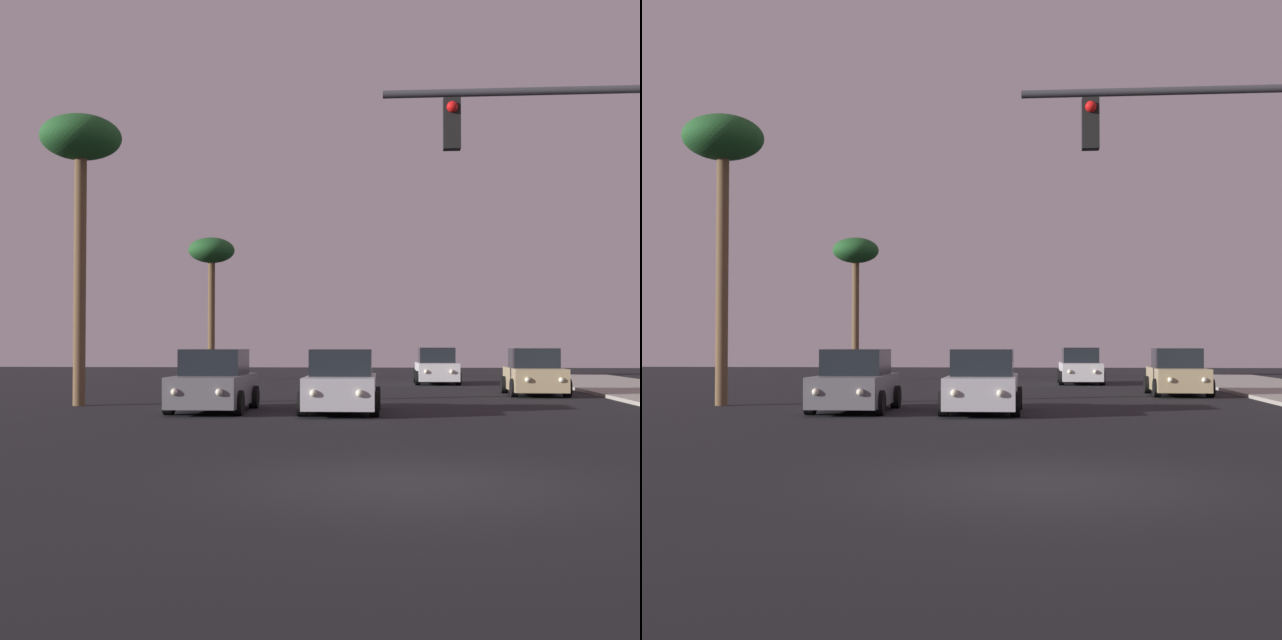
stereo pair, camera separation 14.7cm
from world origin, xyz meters
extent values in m
plane|color=black|center=(0.00, 0.00, 0.00)|extent=(120.00, 120.00, 0.00)
cube|color=tan|center=(4.87, 20.69, 0.58)|extent=(1.90, 4.24, 0.80)
cube|color=black|center=(4.87, 20.84, 1.33)|extent=(1.65, 2.04, 0.70)
cylinder|color=black|center=(3.97, 19.39, 0.32)|extent=(0.24, 0.64, 0.64)
cylinder|color=black|center=(5.77, 19.39, 0.32)|extent=(0.24, 0.64, 0.64)
cylinder|color=black|center=(3.97, 22.00, 0.32)|extent=(0.24, 0.64, 0.64)
cylinder|color=black|center=(5.77, 22.00, 0.32)|extent=(0.24, 0.64, 0.64)
sphere|color=#F2EACC|center=(4.32, 18.57, 0.63)|extent=(0.18, 0.18, 0.18)
sphere|color=#F2EACC|center=(5.43, 18.57, 0.63)|extent=(0.18, 0.18, 0.18)
cube|color=#B7B7BC|center=(-1.57, 11.85, 0.58)|extent=(1.83, 4.21, 0.80)
cube|color=black|center=(-1.57, 12.00, 1.33)|extent=(1.62, 2.01, 0.70)
cylinder|color=black|center=(-2.47, 10.55, 0.32)|extent=(0.24, 0.64, 0.64)
cylinder|color=black|center=(-0.67, 10.55, 0.32)|extent=(0.24, 0.64, 0.64)
cylinder|color=black|center=(-2.47, 13.15, 0.32)|extent=(0.24, 0.64, 0.64)
cylinder|color=black|center=(-0.67, 13.15, 0.32)|extent=(0.24, 0.64, 0.64)
sphere|color=#F2EACC|center=(-2.13, 9.73, 0.63)|extent=(0.18, 0.18, 0.18)
sphere|color=#F2EACC|center=(-1.01, 9.73, 0.63)|extent=(0.18, 0.18, 0.18)
cube|color=slate|center=(-5.04, 12.08, 0.58)|extent=(1.84, 4.22, 0.80)
cube|color=black|center=(-5.04, 12.23, 1.33)|extent=(1.62, 2.02, 0.70)
cylinder|color=black|center=(-5.94, 10.78, 0.32)|extent=(0.24, 0.64, 0.64)
cylinder|color=black|center=(-4.14, 10.78, 0.32)|extent=(0.24, 0.64, 0.64)
cylinder|color=black|center=(-5.94, 13.38, 0.32)|extent=(0.24, 0.64, 0.64)
cylinder|color=black|center=(-4.14, 13.38, 0.32)|extent=(0.24, 0.64, 0.64)
sphere|color=#F2EACC|center=(-5.60, 9.96, 0.63)|extent=(0.18, 0.18, 0.18)
sphere|color=#F2EACC|center=(-4.48, 9.96, 0.63)|extent=(0.18, 0.18, 0.18)
cube|color=silver|center=(1.86, 29.75, 0.58)|extent=(1.87, 4.23, 0.80)
cube|color=black|center=(1.86, 29.90, 1.33)|extent=(1.63, 2.03, 0.70)
cylinder|color=black|center=(0.96, 28.45, 0.32)|extent=(0.24, 0.64, 0.64)
cylinder|color=black|center=(2.76, 28.45, 0.32)|extent=(0.24, 0.64, 0.64)
cylinder|color=black|center=(0.96, 31.06, 0.32)|extent=(0.24, 0.64, 0.64)
cylinder|color=black|center=(2.76, 31.06, 0.32)|extent=(0.24, 0.64, 0.64)
sphere|color=#F2EACC|center=(1.30, 27.63, 0.63)|extent=(0.18, 0.18, 0.18)
sphere|color=#F2EACC|center=(2.42, 27.63, 0.63)|extent=(0.18, 0.18, 0.18)
cylinder|color=#38383D|center=(3.63, 3.94, 6.22)|extent=(8.06, 0.14, 0.14)
cube|color=black|center=(0.81, 3.94, 5.67)|extent=(0.30, 0.24, 0.90)
sphere|color=red|center=(0.81, 3.80, 5.94)|extent=(0.20, 0.20, 0.20)
cylinder|color=brown|center=(-9.56, 34.00, 3.13)|extent=(0.36, 0.36, 6.27)
ellipsoid|color=#1E5123|center=(-9.56, 34.00, 6.75)|extent=(2.40, 2.40, 1.32)
cylinder|color=brown|center=(-9.46, 14.00, 3.76)|extent=(0.36, 0.36, 7.51)
ellipsoid|color=#1E5123|center=(-9.46, 14.00, 7.99)|extent=(2.40, 2.40, 1.32)
camera|label=1|loc=(-0.28, -11.71, 1.79)|focal=50.00mm
camera|label=2|loc=(-0.13, -11.70, 1.79)|focal=50.00mm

